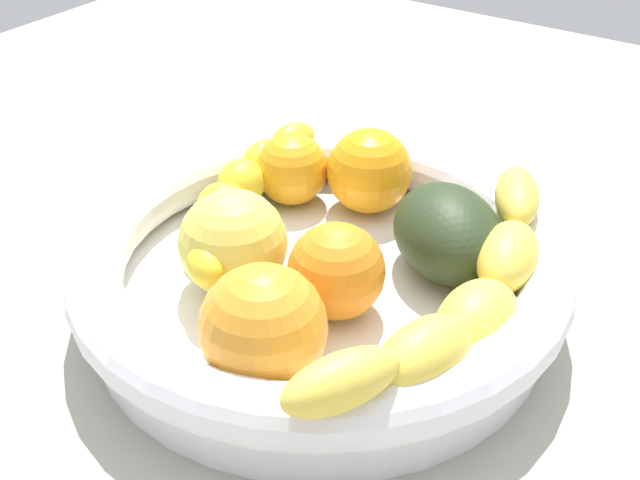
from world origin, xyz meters
The scene contains 10 objects.
kitchen_counter centered at (0.00, 0.00, 1.50)cm, with size 120.00×120.00×3.00cm, color #9E9B8D.
fruit_bowl centered at (0.00, 0.00, 6.01)cm, with size 30.40×30.40×5.80cm.
banana_draped_left centered at (-0.76, -9.89, 8.54)cm, with size 26.89×6.87×5.64cm.
banana_draped_right centered at (1.25, 7.70, 7.97)cm, with size 19.68×9.41×4.57cm.
orange_front centered at (-8.82, -2.44, 8.77)cm, with size 6.71×6.71×6.71cm, color orange.
orange_mid_left centered at (-1.98, -2.46, 8.26)cm, with size 5.69×5.69×5.69cm, color orange.
orange_mid_right centered at (9.17, 2.09, 8.38)cm, with size 5.92×5.92×5.92cm, color orange.
orange_rear centered at (7.00, 7.11, 7.98)cm, with size 5.13×5.13×5.13cm, color orange.
apple_yellow centered at (-3.49, 3.85, 8.67)cm, with size 6.51×6.51×6.51cm, color #DFD353.
avocado_dark centered at (5.36, -5.84, 8.16)cm, with size 8.54×6.39×5.49cm, color #27351D.
Camera 1 is at (-34.53, -23.32, 35.72)cm, focal length 46.59 mm.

